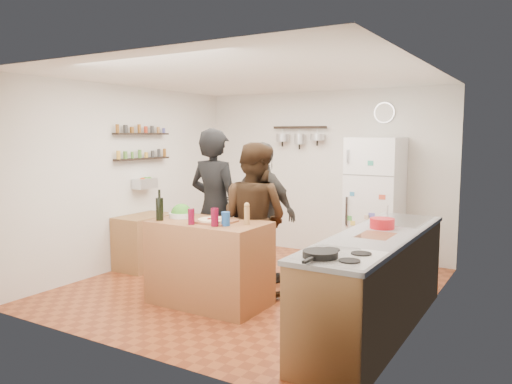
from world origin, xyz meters
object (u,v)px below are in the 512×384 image
Objects in this scene: wine_bottle at (160,209)px; red_bowl at (382,223)px; person_back at (263,213)px; fridge at (375,202)px; salt_canister at (226,219)px; side_table at (145,241)px; person_center at (254,219)px; pepper_mill at (247,216)px; counter_run at (376,284)px; skillet at (320,254)px; wall_clock at (384,113)px; salad_bowl at (181,215)px; person_left at (215,208)px; prep_island at (209,263)px.

wine_bottle is 2.35m from red_bowl.
fridge is (0.93, 1.52, 0.02)m from person_back.
side_table is (-1.96, 0.88, -0.62)m from salt_canister.
salt_canister is 0.08× the size of person_center.
red_bowl reaches higher than side_table.
counter_run is (1.33, 0.15, -0.55)m from pepper_mill.
person_back is 2.45m from skillet.
pepper_mill is at bearing -18.50° from side_table.
salt_canister is 3.26m from wall_clock.
skillet is 1.39m from red_bowl.
salt_canister is at bearing -105.61° from fridge.
counter_run is at bearing -74.08° from wall_clock.
salt_canister is 0.48× the size of wall_clock.
skillet is at bearing -37.10° from pepper_mill.
salt_canister reaches higher than skillet.
person_left reaches higher than salad_bowl.
prep_island reaches higher than counter_run.
prep_island is 0.71m from pepper_mill.
salt_canister is 1.56m from red_bowl.
person_center is at bearing -112.59° from fridge.
wall_clock is at bearing 78.17° from pepper_mill.
person_center reaches higher than salad_bowl.
fridge is at bearing 67.56° from prep_island.
wall_clock reaches higher than person_center.
side_table is (-2.11, 0.71, -0.64)m from pepper_mill.
person_center reaches higher than side_table.
salad_bowl is (-0.42, 0.05, 0.48)m from prep_island.
skillet is 3.76m from side_table.
red_bowl is (1.43, 0.63, -0.01)m from salt_canister.
fridge is at bearing 76.63° from pepper_mill.
prep_island is at bearing -110.04° from wall_clock.
skillet is (1.58, -1.86, 0.07)m from person_back.
wall_clock is at bearing 105.92° from counter_run.
skillet is at bearing -80.06° from wall_clock.
person_back is (-0.20, 1.10, -0.11)m from salt_canister.
salad_bowl is 2.20m from red_bowl.
wine_bottle is 1.35× the size of pepper_mill.
skillet is at bearing -79.12° from fridge.
fridge is 6.00× the size of wall_clock.
prep_island is 1.07m from person_back.
red_bowl is at bearing -179.42° from person_left.
wall_clock reaches higher than salt_canister.
side_table is (-1.89, 0.19, -0.51)m from person_center.
counter_run is (2.28, 0.42, -0.58)m from wine_bottle.
pepper_mill is 2.52m from fridge.
fridge is (0.80, 1.93, 0.02)m from person_center.
pepper_mill is 0.10× the size of person_left.
pepper_mill is (0.87, 0.00, 0.06)m from salad_bowl.
person_center is 1.51m from red_bowl.
wine_bottle is at bearing -169.60° from counter_run.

